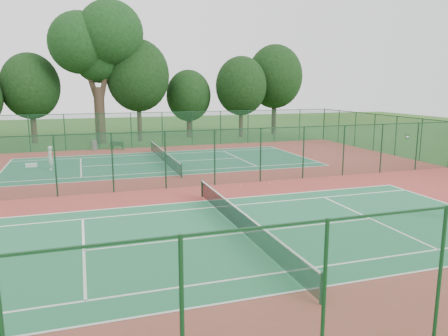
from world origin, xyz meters
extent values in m
plane|color=#2A551A|center=(0.00, 0.00, 0.00)|extent=(120.00, 120.00, 0.00)
cube|color=maroon|center=(0.00, 0.00, 0.01)|extent=(40.00, 36.00, 0.01)
cube|color=#216942|center=(0.00, -9.00, 0.01)|extent=(23.77, 10.97, 0.01)
cube|color=#1D5E40|center=(0.00, 9.00, 0.01)|extent=(23.77, 10.97, 0.01)
cube|color=#184928|center=(0.00, 18.00, 1.75)|extent=(40.00, 0.02, 3.50)
cube|color=#153A24|center=(0.00, 18.00, 3.46)|extent=(40.00, 0.05, 0.05)
cube|color=#1C5434|center=(0.00, -18.00, 1.75)|extent=(40.00, 0.02, 3.50)
cube|color=#163E22|center=(0.00, -18.00, 3.46)|extent=(40.00, 0.05, 0.05)
cube|color=#18482D|center=(0.00, 0.00, 1.75)|extent=(40.00, 0.02, 3.50)
cube|color=#143720|center=(0.00, 0.00, 3.46)|extent=(40.00, 0.05, 0.05)
cylinder|color=#13351F|center=(0.00, -15.40, 0.49)|extent=(0.10, 0.10, 0.97)
cylinder|color=#13351F|center=(0.00, -2.60, 0.49)|extent=(0.10, 0.10, 0.97)
cube|color=black|center=(0.00, -9.00, 0.48)|extent=(0.02, 12.80, 0.85)
cube|color=white|center=(0.00, -9.00, 0.92)|extent=(0.04, 12.80, 0.06)
cylinder|color=#153A23|center=(0.00, 2.60, 0.49)|extent=(0.10, 0.10, 0.97)
cylinder|color=#153A23|center=(0.00, 15.40, 0.49)|extent=(0.10, 0.10, 0.97)
cube|color=black|center=(0.00, 9.00, 0.48)|extent=(0.02, 12.80, 0.85)
cube|color=silver|center=(0.00, 9.00, 0.92)|extent=(0.04, 12.80, 0.06)
imported|color=silver|center=(-8.50, 8.36, 0.90)|extent=(0.49, 0.69, 1.75)
cylinder|color=slate|center=(-5.10, 17.53, 0.47)|extent=(0.52, 0.52, 0.91)
cube|color=#12351A|center=(-3.48, 17.38, 0.21)|extent=(0.21, 0.35, 0.40)
cube|color=#12351A|center=(-2.51, 16.94, 0.21)|extent=(0.21, 0.35, 0.40)
cube|color=#12351A|center=(-2.99, 17.16, 0.43)|extent=(1.37, 0.88, 0.04)
cube|color=#12351A|center=(-3.07, 17.00, 0.63)|extent=(1.24, 0.58, 0.40)
cube|color=silver|center=(-9.96, 10.00, 0.16)|extent=(0.81, 0.31, 0.30)
sphere|color=#C1D331|center=(5.65, -0.32, 0.05)|extent=(0.08, 0.08, 0.08)
sphere|color=#DFF238|center=(4.95, -0.72, 0.04)|extent=(0.07, 0.07, 0.07)
sphere|color=#C9D732|center=(2.97, -0.79, 0.04)|extent=(0.07, 0.07, 0.07)
cylinder|color=#33261B|center=(-4.24, 22.62, 2.96)|extent=(1.09, 1.09, 5.93)
cylinder|color=#33261B|center=(-5.13, 22.92, 7.41)|extent=(2.01, 0.59, 5.89)
cylinder|color=#33261B|center=(-3.35, 22.42, 7.70)|extent=(1.88, 0.55, 6.40)
sphere|color=black|center=(-5.82, 22.92, 10.37)|extent=(6.32, 6.32, 6.32)
sphere|color=black|center=(-2.76, 22.42, 11.36)|extent=(6.72, 6.72, 6.72)
sphere|color=black|center=(-4.04, 23.41, 8.89)|extent=(5.14, 5.14, 5.14)
camera|label=1|loc=(-6.23, -25.47, 6.19)|focal=35.00mm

